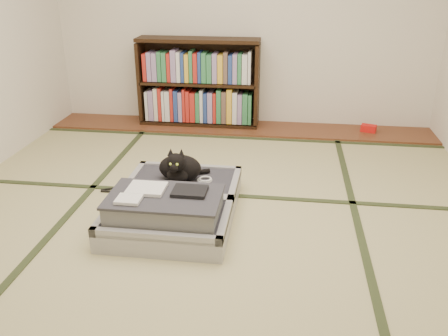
# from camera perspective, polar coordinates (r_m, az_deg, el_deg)

# --- Properties ---
(floor) EXTENTS (4.50, 4.50, 0.00)m
(floor) POSITION_cam_1_polar(r_m,az_deg,el_deg) (3.27, -1.71, -6.40)
(floor) COLOR tan
(floor) RESTS_ON ground
(wood_strip) EXTENTS (4.00, 0.50, 0.02)m
(wood_strip) POSITION_cam_1_polar(r_m,az_deg,el_deg) (5.09, 1.96, 4.86)
(wood_strip) COLOR brown
(wood_strip) RESTS_ON ground
(red_item) EXTENTS (0.17, 0.13, 0.07)m
(red_item) POSITION_cam_1_polar(r_m,az_deg,el_deg) (5.15, 16.99, 4.59)
(red_item) COLOR red
(red_item) RESTS_ON wood_strip
(tatami_borders) EXTENTS (4.00, 4.50, 0.01)m
(tatami_borders) POSITION_cam_1_polar(r_m,az_deg,el_deg) (3.70, -0.47, -2.58)
(tatami_borders) COLOR #2D381E
(tatami_borders) RESTS_ON ground
(bookcase) EXTENTS (1.27, 0.29, 0.92)m
(bookcase) POSITION_cam_1_polar(r_m,az_deg,el_deg) (5.09, -3.05, 10.04)
(bookcase) COLOR black
(bookcase) RESTS_ON wood_strip
(suitcase) EXTENTS (0.81, 1.08, 0.32)m
(suitcase) POSITION_cam_1_polar(r_m,az_deg,el_deg) (3.26, -6.08, -4.44)
(suitcase) COLOR #9D9DA1
(suitcase) RESTS_ON floor
(cat) EXTENTS (0.36, 0.36, 0.29)m
(cat) POSITION_cam_1_polar(r_m,az_deg,el_deg) (3.45, -5.39, 0.02)
(cat) COLOR black
(cat) RESTS_ON suitcase
(cable_coil) EXTENTS (0.11, 0.11, 0.03)m
(cable_coil) POSITION_cam_1_polar(r_m,az_deg,el_deg) (3.48, -2.31, -1.41)
(cable_coil) COLOR white
(cable_coil) RESTS_ON suitcase
(hanger) EXTENTS (0.39, 0.18, 0.01)m
(hanger) POSITION_cam_1_polar(r_m,az_deg,el_deg) (3.75, -11.73, -2.68)
(hanger) COLOR black
(hanger) RESTS_ON floor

